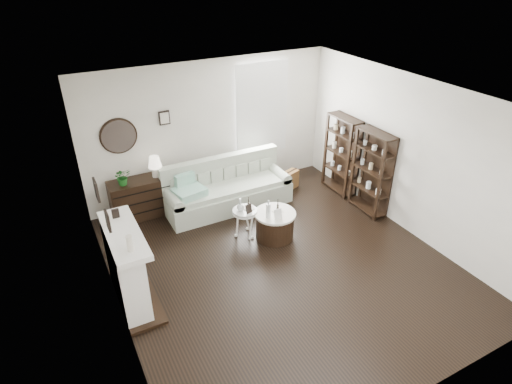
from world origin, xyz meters
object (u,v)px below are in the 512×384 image
pedestal_table (245,212)px  sofa (227,191)px  dresser (142,198)px  drum_table (275,225)px

pedestal_table → sofa: bearing=82.3°
dresser → sofa: bearing=-14.2°
drum_table → pedestal_table: size_ratio=1.37×
sofa → dresser: (-1.56, 0.39, 0.06)m
sofa → dresser: size_ratio=2.16×
pedestal_table → dresser: bearing=133.2°
dresser → pedestal_table: bearing=-46.8°
dresser → pedestal_table: 2.06m
sofa → drum_table: sofa is taller
sofa → pedestal_table: 1.13m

